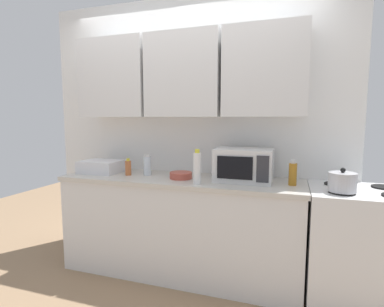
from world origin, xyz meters
name	(u,v)px	position (x,y,z in m)	size (l,w,h in m)	color
wall_back_with_cabinets	(188,104)	(0.00, -0.07, 1.57)	(3.06, 0.38, 2.60)	white
counter_run	(180,225)	(0.00, -0.30, 0.45)	(2.19, 0.63, 0.90)	silver
stove_range	(360,247)	(1.48, -0.32, 0.45)	(0.76, 0.64, 0.91)	silver
kettle	(342,182)	(1.31, -0.46, 0.98)	(0.19, 0.19, 0.17)	#B2B2B7
microwave	(244,165)	(0.57, -0.25, 1.04)	(0.48, 0.37, 0.28)	silver
dish_rack	(101,167)	(-0.84, -0.30, 0.96)	(0.38, 0.30, 0.12)	silver
bottle_spice_jar	(128,168)	(-0.51, -0.34, 0.97)	(0.06, 0.06, 0.16)	#BC6638
bottle_white_jar	(197,168)	(0.22, -0.50, 1.03)	(0.06, 0.06, 0.29)	white
bottle_clear_tall	(147,165)	(-0.34, -0.28, 0.99)	(0.07, 0.07, 0.20)	silver
bottle_amber_vinegar	(293,174)	(0.97, -0.31, 0.99)	(0.06, 0.06, 0.21)	#AD701E
bowl_ceramic_small	(181,175)	(0.02, -0.33, 0.93)	(0.20, 0.20, 0.06)	#B24C3D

